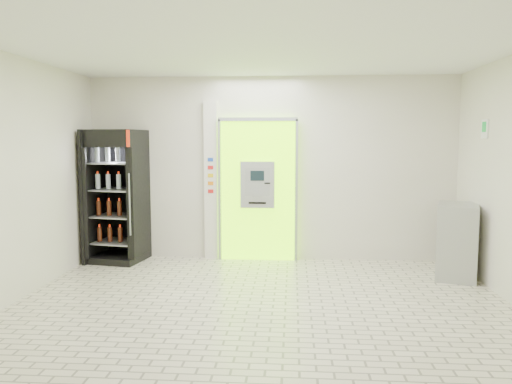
# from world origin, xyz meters

# --- Properties ---
(ground) EXTENTS (6.00, 6.00, 0.00)m
(ground) POSITION_xyz_m (0.00, 0.00, 0.00)
(ground) COLOR beige
(ground) RESTS_ON ground
(room_shell) EXTENTS (6.00, 6.00, 6.00)m
(room_shell) POSITION_xyz_m (0.00, 0.00, 1.84)
(room_shell) COLOR silver
(room_shell) RESTS_ON ground
(atm_assembly) EXTENTS (1.30, 0.24, 2.33)m
(atm_assembly) POSITION_xyz_m (-0.20, 2.41, 1.17)
(atm_assembly) COLOR #7FEC00
(atm_assembly) RESTS_ON ground
(pillar) EXTENTS (0.22, 0.11, 2.60)m
(pillar) POSITION_xyz_m (-0.98, 2.45, 1.30)
(pillar) COLOR silver
(pillar) RESTS_ON ground
(beverage_cooler) EXTENTS (0.91, 0.86, 2.13)m
(beverage_cooler) POSITION_xyz_m (-2.48, 2.14, 1.02)
(beverage_cooler) COLOR black
(beverage_cooler) RESTS_ON ground
(steel_cabinet) EXTENTS (0.77, 0.92, 1.07)m
(steel_cabinet) POSITION_xyz_m (2.72, 1.54, 0.53)
(steel_cabinet) COLOR #9B9DA2
(steel_cabinet) RESTS_ON ground
(exit_sign) EXTENTS (0.02, 0.22, 0.26)m
(exit_sign) POSITION_xyz_m (2.99, 1.40, 2.12)
(exit_sign) COLOR white
(exit_sign) RESTS_ON room_shell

